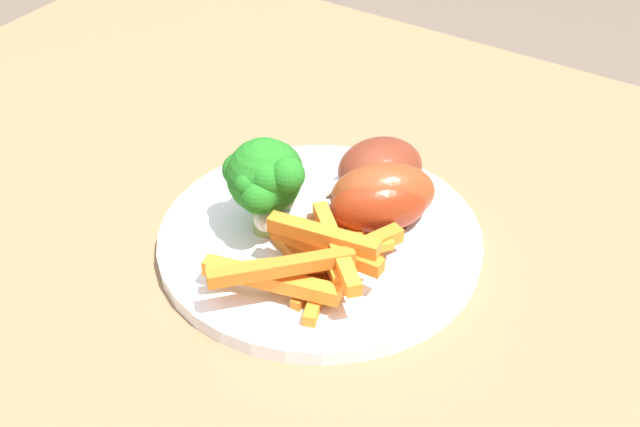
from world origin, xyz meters
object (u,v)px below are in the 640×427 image
object	(u,v)px
dining_table	(334,386)
carrot_fries_pile	(319,259)
chicken_drumstick_far	(377,195)
broccoli_floret_front	(272,173)
dinner_plate	(320,240)
broccoli_floret_middle	(264,178)
chicken_drumstick_extra	(372,205)
chicken_drumstick_near	(376,171)

from	to	relation	value
dining_table	carrot_fries_pile	xyz separation A→B (m)	(0.01, 0.00, 0.13)
chicken_drumstick_far	broccoli_floret_front	bearing A→B (deg)	28.72
broccoli_floret_front	chicken_drumstick_far	bearing A→B (deg)	-151.28
dining_table	dinner_plate	world-z (taller)	dinner_plate
broccoli_floret_middle	chicken_drumstick_extra	size ratio (longest dim) A/B	0.69
chicken_drumstick_extra	broccoli_floret_front	bearing A→B (deg)	22.22
dinner_plate	broccoli_floret_front	size ratio (longest dim) A/B	3.77
broccoli_floret_middle	broccoli_floret_front	bearing A→B (deg)	-71.30
carrot_fries_pile	dinner_plate	bearing A→B (deg)	-58.14
broccoli_floret_front	chicken_drumstick_near	size ratio (longest dim) A/B	0.53
dining_table	chicken_drumstick_far	world-z (taller)	chicken_drumstick_far
dining_table	carrot_fries_pile	bearing A→B (deg)	12.72
dining_table	broccoli_floret_middle	distance (m)	0.18
dinner_plate	chicken_drumstick_far	size ratio (longest dim) A/B	2.13
dinner_plate	broccoli_floret_middle	size ratio (longest dim) A/B	3.14
dining_table	dinner_plate	xyz separation A→B (m)	(0.04, -0.04, 0.11)
carrot_fries_pile	broccoli_floret_front	bearing A→B (deg)	-30.26
broccoli_floret_front	chicken_drumstick_near	world-z (taller)	broccoli_floret_front
dinner_plate	chicken_drumstick_far	world-z (taller)	chicken_drumstick_far
broccoli_floret_middle	chicken_drumstick_extra	distance (m)	0.09
carrot_fries_pile	dining_table	bearing A→B (deg)	-167.28
dinner_plate	chicken_drumstick_extra	bearing A→B (deg)	-136.21
broccoli_floret_middle	chicken_drumstick_near	distance (m)	0.10
broccoli_floret_front	broccoli_floret_middle	size ratio (longest dim) A/B	0.83
chicken_drumstick_near	dining_table	bearing A→B (deg)	105.34
chicken_drumstick_extra	chicken_drumstick_near	bearing A→B (deg)	-63.99
chicken_drumstick_extra	dinner_plate	bearing A→B (deg)	43.79
broccoli_floret_middle	carrot_fries_pile	xyz separation A→B (m)	(-0.06, 0.02, -0.03)
broccoli_floret_middle	carrot_fries_pile	bearing A→B (deg)	160.85
dining_table	chicken_drumstick_near	world-z (taller)	chicken_drumstick_near
dining_table	broccoli_floret_middle	size ratio (longest dim) A/B	13.86
broccoli_floret_middle	chicken_drumstick_extra	world-z (taller)	broccoli_floret_middle
chicken_drumstick_near	chicken_drumstick_far	world-z (taller)	chicken_drumstick_far
dining_table	carrot_fries_pile	world-z (taller)	carrot_fries_pile
dining_table	broccoli_floret_middle	world-z (taller)	broccoli_floret_middle
carrot_fries_pile	chicken_drumstick_near	size ratio (longest dim) A/B	1.21
chicken_drumstick_near	chicken_drumstick_far	bearing A→B (deg)	121.74
dining_table	chicken_drumstick_extra	bearing A→B (deg)	-81.65
broccoli_floret_front	carrot_fries_pile	distance (m)	0.08
dinner_plate	chicken_drumstick_extra	size ratio (longest dim) A/B	2.16
broccoli_floret_middle	chicken_drumstick_far	distance (m)	0.09
dinner_plate	chicken_drumstick_near	world-z (taller)	chicken_drumstick_near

